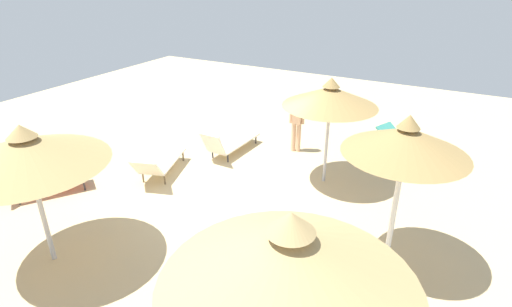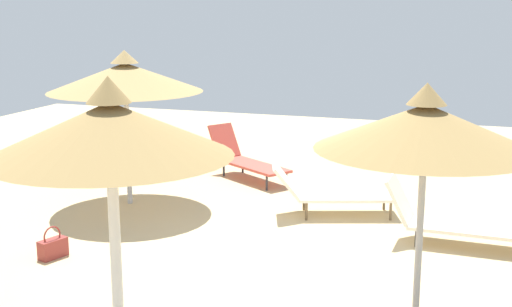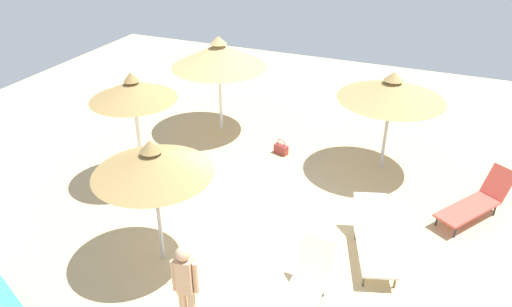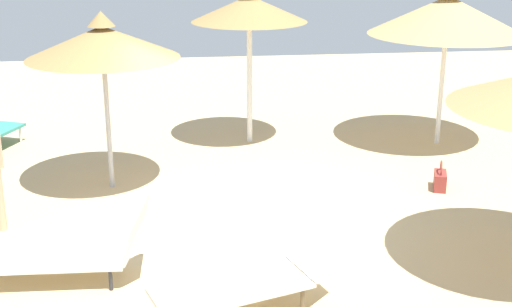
{
  "view_description": "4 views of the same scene",
  "coord_description": "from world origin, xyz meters",
  "px_view_note": "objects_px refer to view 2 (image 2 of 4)",
  "views": [
    {
      "loc": [
        -4.3,
        7.0,
        4.94
      ],
      "look_at": [
        -0.61,
        0.19,
        1.31
      ],
      "focal_mm": 28.17,
      "sensor_mm": 36.0,
      "label": 1
    },
    {
      "loc": [
        -8.44,
        -2.16,
        3.41
      ],
      "look_at": [
        -0.17,
        0.59,
        1.51
      ],
      "focal_mm": 48.13,
      "sensor_mm": 36.0,
      "label": 2
    },
    {
      "loc": [
        3.02,
        -7.79,
        6.54
      ],
      "look_at": [
        -0.49,
        0.59,
        1.47
      ],
      "focal_mm": 33.88,
      "sensor_mm": 36.0,
      "label": 3
    },
    {
      "loc": [
        8.73,
        -0.65,
        3.9
      ],
      "look_at": [
        0.1,
        0.37,
        1.0
      ],
      "focal_mm": 49.61,
      "sensor_mm": 36.0,
      "label": 4
    }
  ],
  "objects_px": {
    "parasol_umbrella_near_left": "(425,127)",
    "parasol_umbrella_front": "(110,130)",
    "lounge_chair_far_right": "(330,192)",
    "lounge_chair_near_right": "(245,158)",
    "parasol_umbrella_center": "(125,77)",
    "lounge_chair_back": "(453,221)",
    "handbag": "(53,247)"
  },
  "relations": [
    {
      "from": "parasol_umbrella_front",
      "to": "lounge_chair_near_right",
      "type": "relative_size",
      "value": 1.42
    },
    {
      "from": "parasol_umbrella_center",
      "to": "parasol_umbrella_front",
      "type": "bearing_deg",
      "value": -152.08
    },
    {
      "from": "lounge_chair_back",
      "to": "lounge_chair_near_right",
      "type": "relative_size",
      "value": 1.07
    },
    {
      "from": "lounge_chair_far_right",
      "to": "handbag",
      "type": "distance_m",
      "value": 4.47
    },
    {
      "from": "parasol_umbrella_front",
      "to": "lounge_chair_back",
      "type": "height_order",
      "value": "parasol_umbrella_front"
    },
    {
      "from": "parasol_umbrella_near_left",
      "to": "parasol_umbrella_front",
      "type": "bearing_deg",
      "value": 131.16
    },
    {
      "from": "lounge_chair_far_right",
      "to": "handbag",
      "type": "xyz_separation_m",
      "value": [
        -3.12,
        3.18,
        -0.25
      ]
    },
    {
      "from": "lounge_chair_back",
      "to": "handbag",
      "type": "height_order",
      "value": "lounge_chair_back"
    },
    {
      "from": "parasol_umbrella_near_left",
      "to": "lounge_chair_back",
      "type": "bearing_deg",
      "value": -4.47
    },
    {
      "from": "parasol_umbrella_front",
      "to": "lounge_chair_far_right",
      "type": "bearing_deg",
      "value": -5.7
    },
    {
      "from": "lounge_chair_near_right",
      "to": "parasol_umbrella_center",
      "type": "bearing_deg",
      "value": 150.07
    },
    {
      "from": "lounge_chair_back",
      "to": "lounge_chair_far_right",
      "type": "xyz_separation_m",
      "value": [
        0.87,
        1.99,
        0.03
      ]
    },
    {
      "from": "parasol_umbrella_front",
      "to": "parasol_umbrella_near_left",
      "type": "bearing_deg",
      "value": -48.84
    },
    {
      "from": "parasol_umbrella_near_left",
      "to": "lounge_chair_far_right",
      "type": "relative_size",
      "value": 1.24
    },
    {
      "from": "lounge_chair_back",
      "to": "handbag",
      "type": "distance_m",
      "value": 5.64
    },
    {
      "from": "parasol_umbrella_front",
      "to": "lounge_chair_back",
      "type": "distance_m",
      "value": 5.98
    },
    {
      "from": "parasol_umbrella_center",
      "to": "lounge_chair_back",
      "type": "xyz_separation_m",
      "value": [
        -0.44,
        -5.45,
        -1.84
      ]
    },
    {
      "from": "parasol_umbrella_center",
      "to": "lounge_chair_far_right",
      "type": "bearing_deg",
      "value": -82.97
    },
    {
      "from": "parasol_umbrella_near_left",
      "to": "lounge_chair_far_right",
      "type": "height_order",
      "value": "parasol_umbrella_near_left"
    },
    {
      "from": "lounge_chair_far_right",
      "to": "parasol_umbrella_center",
      "type": "bearing_deg",
      "value": 97.03
    },
    {
      "from": "parasol_umbrella_near_left",
      "to": "lounge_chair_back",
      "type": "relative_size",
      "value": 1.23
    },
    {
      "from": "parasol_umbrella_near_left",
      "to": "lounge_chair_back",
      "type": "xyz_separation_m",
      "value": [
        2.94,
        -0.23,
        -1.85
      ]
    },
    {
      "from": "lounge_chair_far_right",
      "to": "lounge_chair_near_right",
      "type": "distance_m",
      "value": 2.85
    },
    {
      "from": "handbag",
      "to": "parasol_umbrella_near_left",
      "type": "bearing_deg",
      "value": -97.97
    },
    {
      "from": "parasol_umbrella_front",
      "to": "handbag",
      "type": "relative_size",
      "value": 6.3
    },
    {
      "from": "parasol_umbrella_near_left",
      "to": "parasol_umbrella_center",
      "type": "bearing_deg",
      "value": 57.04
    },
    {
      "from": "lounge_chair_back",
      "to": "handbag",
      "type": "relative_size",
      "value": 4.78
    },
    {
      "from": "parasol_umbrella_near_left",
      "to": "parasol_umbrella_front",
      "type": "height_order",
      "value": "parasol_umbrella_front"
    },
    {
      "from": "parasol_umbrella_front",
      "to": "handbag",
      "type": "xyz_separation_m",
      "value": [
        2.74,
        2.6,
        -2.26
      ]
    },
    {
      "from": "parasol_umbrella_near_left",
      "to": "parasol_umbrella_front",
      "type": "relative_size",
      "value": 0.93
    },
    {
      "from": "lounge_chair_back",
      "to": "lounge_chair_near_right",
      "type": "distance_m",
      "value": 4.96
    },
    {
      "from": "parasol_umbrella_near_left",
      "to": "lounge_chair_far_right",
      "type": "distance_m",
      "value": 4.58
    }
  ]
}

